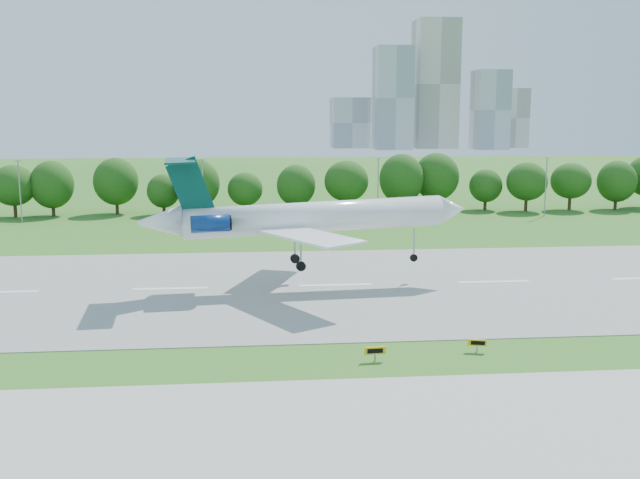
{
  "coord_description": "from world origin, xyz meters",
  "views": [
    {
      "loc": [
        -9.56,
        -59.66,
        20.6
      ],
      "look_at": [
        -2.55,
        18.0,
        7.02
      ],
      "focal_mm": 40.0,
      "sensor_mm": 36.0,
      "label": 1
    }
  ],
  "objects": [
    {
      "name": "ground",
      "position": [
        0.0,
        0.0,
        0.0
      ],
      "size": [
        600.0,
        600.0,
        0.0
      ],
      "primitive_type": "plane",
      "color": "#295A17",
      "rests_on": "ground"
    },
    {
      "name": "runway",
      "position": [
        0.0,
        25.0,
        0.04
      ],
      "size": [
        400.0,
        45.0,
        0.08
      ],
      "primitive_type": "cube",
      "color": "gray",
      "rests_on": "ground"
    },
    {
      "name": "taxiway",
      "position": [
        0.0,
        -18.0,
        0.04
      ],
      "size": [
        400.0,
        23.0,
        0.08
      ],
      "primitive_type": "cube",
      "color": "#ADADA8",
      "rests_on": "ground"
    },
    {
      "name": "tree_line",
      "position": [
        0.0,
        92.0,
        6.19
      ],
      "size": [
        288.4,
        8.4,
        10.4
      ],
      "color": "#382314",
      "rests_on": "ground"
    },
    {
      "name": "light_poles",
      "position": [
        -2.5,
        82.0,
        6.34
      ],
      "size": [
        175.9,
        0.25,
        12.19
      ],
      "color": "gray",
      "rests_on": "ground"
    },
    {
      "name": "skyline",
      "position": [
        100.16,
        390.61,
        30.46
      ],
      "size": [
        127.0,
        52.0,
        80.0
      ],
      "color": "#B2B2B7",
      "rests_on": "ground"
    },
    {
      "name": "airliner",
      "position": [
        -4.52,
        24.81,
        8.67
      ],
      "size": [
        40.11,
        29.1,
        13.56
      ],
      "rotation": [
        0.0,
        -0.03,
        0.1
      ],
      "color": "white",
      "rests_on": "ground"
    },
    {
      "name": "taxi_sign_left",
      "position": [
        0.3,
        -2.47,
        0.94
      ],
      "size": [
        1.83,
        0.35,
        1.28
      ],
      "rotation": [
        0.0,
        0.0,
        0.07
      ],
      "color": "gray",
      "rests_on": "ground"
    },
    {
      "name": "taxi_sign_centre",
      "position": [
        9.68,
        -0.9,
        0.85
      ],
      "size": [
        1.64,
        0.58,
        1.16
      ],
      "rotation": [
        0.0,
        0.0,
        -0.25
      ],
      "color": "gray",
      "rests_on": "ground"
    },
    {
      "name": "service_vehicle_a",
      "position": [
        -21.69,
        83.43,
        0.59
      ],
      "size": [
        3.67,
        1.6,
        1.17
      ],
      "primitive_type": "imported",
      "rotation": [
        0.0,
        0.0,
        1.47
      ],
      "color": "white",
      "rests_on": "ground"
    },
    {
      "name": "service_vehicle_b",
      "position": [
        -26.08,
        79.7,
        0.68
      ],
      "size": [
        4.24,
        2.48,
        1.35
      ],
      "primitive_type": "imported",
      "rotation": [
        0.0,
        0.0,
        1.81
      ],
      "color": "white",
      "rests_on": "ground"
    }
  ]
}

